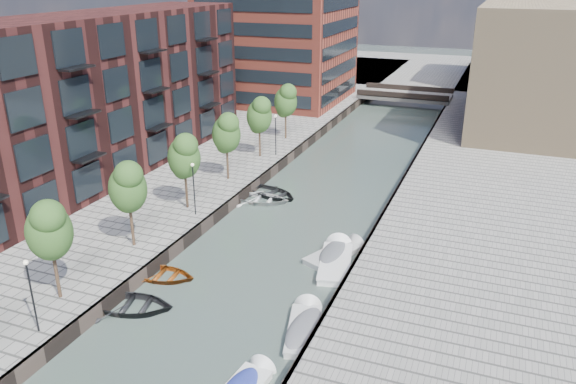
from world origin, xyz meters
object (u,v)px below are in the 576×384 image
Objects in this scene: car at (481,109)px; tree_5 at (259,114)px; bridge at (405,95)px; sloop_3 at (261,202)px; tree_2 at (128,186)px; sloop_1 at (132,309)px; tree_4 at (226,132)px; tree_6 at (286,100)px; motorboat_1 at (305,326)px; tree_1 at (49,228)px; motorboat_2 at (336,260)px; tree_3 at (184,155)px; sloop_4 at (273,196)px; motorboat_4 at (337,253)px; sloop_2 at (163,278)px.

tree_5 is at bearing -119.91° from car.
bridge is 2.61× the size of sloop_3.
sloop_1 is (3.56, -5.36, -5.31)m from tree_2.
tree_6 is (0.00, 14.00, 0.00)m from tree_4.
tree_2 is 14.95m from motorboat_1.
tree_1 is 28.00m from tree_5.
car is at bearing 81.65° from motorboat_2.
tree_3 reaches higher than sloop_3.
tree_6 is at bearing 36.93° from sloop_4.
tree_1 reaches higher than motorboat_4.
tree_4 is 16.84m from sloop_2.
tree_1 reaches higher than car.
tree_6 is at bearing 118.94° from motorboat_2.
tree_2 is 1.19× the size of sloop_3.
sloop_1 is (-4.94, -59.36, -1.39)m from bridge.
tree_3 is (0.00, 7.00, 0.00)m from tree_2.
tree_2 is at bearing 56.43° from sloop_2.
tree_2 is at bearing -90.00° from tree_6.
car reaches higher than motorboat_2.
motorboat_4 is (9.53, 7.02, 0.19)m from sloop_2.
sloop_3 is 11.93m from motorboat_2.
bridge is 42.00m from sloop_3.
bridge is 12.40m from car.
tree_6 is at bearing -108.10° from bridge.
tree_6 is 1.18× the size of motorboat_4.
motorboat_2 is (9.74, 6.16, 0.11)m from sloop_2.
sloop_2 is at bearing -143.63° from motorboat_4.
bridge reaches higher than sloop_3.
tree_2 reaches higher than motorboat_1.
motorboat_2 is (4.49, -49.49, -1.28)m from bridge.
tree_5 is 1.00× the size of tree_6.
tree_5 is 9.91m from sloop_4.
sloop_2 is (-0.31, 3.72, 0.00)m from sloop_1.
tree_5 is at bearing 90.00° from tree_2.
sloop_4 is at bearing 134.78° from motorboat_4.
car is at bearing -28.85° from sloop_3.
tree_1 is (-8.50, -61.00, 3.92)m from bridge.
motorboat_1 is at bearing -90.68° from car.
tree_6 is 1.21× the size of sloop_4.
sloop_2 is 11.84m from motorboat_4.
tree_1 is 1.21× the size of sloop_4.
motorboat_4 is at bearing -84.97° from bridge.
sloop_1 is at bearing -82.31° from tree_5.
sloop_1 is at bearing -94.76° from bridge.
sloop_1 is at bearing -169.67° from motorboat_1.
sloop_3 is at bearing -175.29° from sloop_4.
sloop_3 is 0.83× the size of motorboat_2.
motorboat_4 is at bearing 44.08° from tree_1.
tree_5 reaches higher than motorboat_2.
sloop_3 is (3.93, -1.72, -5.31)m from tree_4.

